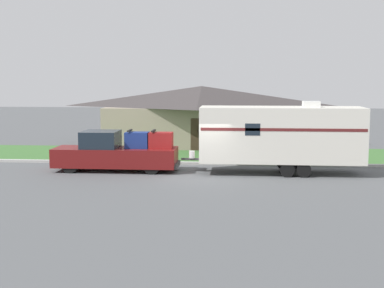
{
  "coord_description": "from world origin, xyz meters",
  "views": [
    {
      "loc": [
        1.54,
        -24.65,
        4.62
      ],
      "look_at": [
        -0.67,
        1.45,
        1.4
      ],
      "focal_mm": 50.0,
      "sensor_mm": 36.0,
      "label": 1
    }
  ],
  "objects": [
    {
      "name": "ground_plane",
      "position": [
        0.0,
        0.0,
        0.0
      ],
      "size": [
        120.0,
        120.0,
        0.0
      ],
      "primitive_type": "plane",
      "color": "#515456"
    },
    {
      "name": "curb_strip",
      "position": [
        0.0,
        3.75,
        0.07
      ],
      "size": [
        80.0,
        0.3,
        0.14
      ],
      "color": "#ADADA8",
      "rests_on": "ground_plane"
    },
    {
      "name": "travel_trailer",
      "position": [
        3.68,
        1.45,
        1.91
      ],
      "size": [
        8.8,
        2.35,
        3.53
      ],
      "color": "black",
      "rests_on": "ground_plane"
    },
    {
      "name": "lawn_strip",
      "position": [
        0.0,
        7.4,
        0.01
      ],
      "size": [
        80.0,
        7.0,
        0.03
      ],
      "color": "#3D6B33",
      "rests_on": "ground_plane"
    },
    {
      "name": "house_across_street",
      "position": [
        -0.92,
        12.39,
        2.12
      ],
      "size": [
        13.75,
        6.85,
        4.1
      ],
      "color": "gray",
      "rests_on": "ground_plane"
    },
    {
      "name": "pickup_truck",
      "position": [
        -4.48,
        1.45,
        0.92
      ],
      "size": [
        6.26,
        1.93,
        2.09
      ],
      "color": "black",
      "rests_on": "ground_plane"
    },
    {
      "name": "mailbox",
      "position": [
        1.5,
        4.34,
        1.07
      ],
      "size": [
        0.48,
        0.2,
        1.4
      ],
      "color": "brown",
      "rests_on": "ground_plane"
    }
  ]
}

